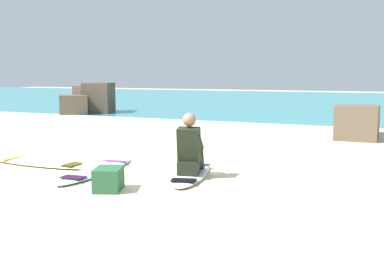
% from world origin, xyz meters
% --- Properties ---
extents(ground_plane, '(80.00, 80.00, 0.00)m').
position_xyz_m(ground_plane, '(0.00, 0.00, 0.00)').
color(ground_plane, beige).
extents(sea, '(80.00, 28.00, 0.10)m').
position_xyz_m(sea, '(0.00, 20.48, 0.05)').
color(sea, teal).
rests_on(sea, ground).
extents(breaking_foam, '(80.00, 0.90, 0.11)m').
position_xyz_m(breaking_foam, '(0.00, 6.78, 0.06)').
color(breaking_foam, white).
rests_on(breaking_foam, ground).
extents(surfboard_main, '(1.03, 2.12, 0.08)m').
position_xyz_m(surfboard_main, '(1.07, -0.03, 0.04)').
color(surfboard_main, silver).
rests_on(surfboard_main, ground).
extents(surfer_seated, '(0.49, 0.76, 0.95)m').
position_xyz_m(surfer_seated, '(1.10, -0.14, 0.44)').
color(surfer_seated, black).
rests_on(surfer_seated, surfboard_main).
extents(surfboard_spare_near, '(0.79, 2.36, 0.08)m').
position_xyz_m(surfboard_spare_near, '(-0.46, -0.45, 0.04)').
color(surfboard_spare_near, '#9ED1E5').
rests_on(surfboard_spare_near, ground).
extents(surfboard_spare_far, '(2.33, 0.54, 0.08)m').
position_xyz_m(surfboard_spare_far, '(-1.78, -0.36, 0.04)').
color(surfboard_spare_far, '#EFE5C6').
rests_on(surfboard_spare_far, ground).
extents(rock_outcrop_distant, '(2.28, 2.78, 1.28)m').
position_xyz_m(rock_outcrop_distant, '(-7.28, 8.45, 0.56)').
color(rock_outcrop_distant, '#756656').
rests_on(rock_outcrop_distant, ground).
extents(shoreline_rock, '(1.00, 1.09, 0.85)m').
position_xyz_m(shoreline_rock, '(3.09, 5.50, 0.43)').
color(shoreline_rock, brown).
rests_on(shoreline_rock, ground).
extents(beach_bag, '(0.51, 0.58, 0.32)m').
position_xyz_m(beach_bag, '(0.42, -1.38, 0.16)').
color(beach_bag, '#285B38').
rests_on(beach_bag, ground).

